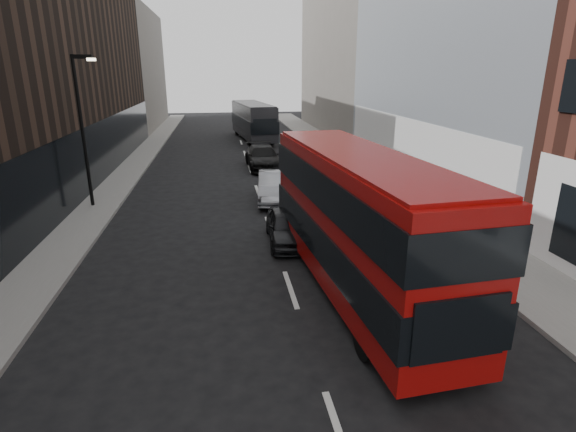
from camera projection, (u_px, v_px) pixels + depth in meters
name	position (u px, v px, depth m)	size (l,w,h in m)	color
sidewalk_right	(360.00, 168.00, 30.95)	(3.00, 80.00, 0.15)	slate
sidewalk_left	(126.00, 175.00, 28.75)	(2.00, 80.00, 0.15)	slate
building_modern_block	(460.00, 5.00, 24.72)	(5.03, 22.00, 20.00)	#A8ACB3
building_victorian	(345.00, 38.00, 46.40)	(6.50, 24.00, 21.00)	slate
building_left_mid	(76.00, 62.00, 30.81)	(5.00, 24.00, 14.00)	black
building_left_far	(133.00, 70.00, 51.64)	(5.00, 20.00, 13.00)	slate
street_lamp	(83.00, 122.00, 20.87)	(1.06, 0.22, 7.00)	black
red_bus	(358.00, 217.00, 13.19)	(3.35, 10.71, 4.27)	#950A09
grey_bus	(253.00, 120.00, 43.33)	(3.78, 10.95, 3.48)	black
car_a	(287.00, 226.00, 17.56)	(1.54, 3.83, 1.31)	black
car_b	(274.00, 186.00, 23.20)	(1.58, 4.52, 1.49)	gray
car_c	(263.00, 157.00, 30.90)	(2.15, 5.29, 1.53)	black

